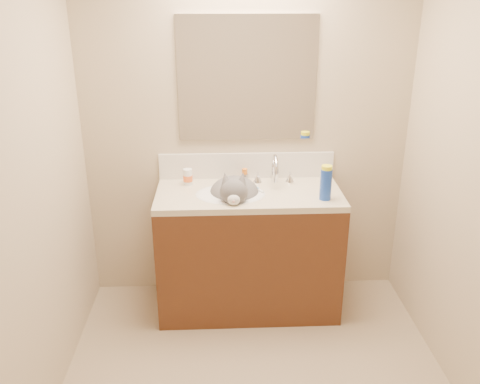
{
  "coord_description": "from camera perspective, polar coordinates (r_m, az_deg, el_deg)",
  "views": [
    {
      "loc": [
        -0.2,
        -2.07,
        2.08
      ],
      "look_at": [
        -0.06,
        0.92,
        0.88
      ],
      "focal_mm": 38.0,
      "sensor_mm": 36.0,
      "label": 1
    }
  ],
  "objects": [
    {
      "name": "spray_can",
      "position": [
        3.18,
        9.61,
        0.85
      ],
      "size": [
        0.09,
        0.09,
        0.2
      ],
      "primitive_type": "cylinder",
      "rotation": [
        0.0,
        0.0,
        -0.34
      ],
      "color": "#183EAC",
      "rests_on": "counter_slab"
    },
    {
      "name": "amber_bottle",
      "position": [
        3.45,
        0.53,
        1.91
      ],
      "size": [
        0.04,
        0.04,
        0.09
      ],
      "primitive_type": "cylinder",
      "rotation": [
        0.0,
        0.0,
        0.1
      ],
      "color": "orange",
      "rests_on": "counter_slab"
    },
    {
      "name": "faucet",
      "position": [
        3.4,
        3.9,
        2.27
      ],
      "size": [
        0.28,
        0.2,
        0.21
      ],
      "color": "silver",
      "rests_on": "counter_slab"
    },
    {
      "name": "mirror",
      "position": [
        3.36,
        0.8,
        12.56
      ],
      "size": [
        0.9,
        0.02,
        0.8
      ],
      "primitive_type": "cube",
      "color": "white",
      "rests_on": "room_shell"
    },
    {
      "name": "toothbrush_head",
      "position": [
        3.32,
        1.95,
        0.4
      ],
      "size": [
        0.03,
        0.03,
        0.01
      ],
      "primitive_type": "cube",
      "rotation": [
        0.0,
        0.0,
        0.45
      ],
      "color": "#5F9ECA",
      "rests_on": "counter_slab"
    },
    {
      "name": "pill_bottle",
      "position": [
        3.41,
        -5.88,
        1.7
      ],
      "size": [
        0.08,
        0.08,
        0.11
      ],
      "primitive_type": "cylinder",
      "rotation": [
        0.0,
        0.0,
        -0.33
      ],
      "color": "white",
      "rests_on": "counter_slab"
    },
    {
      "name": "silver_jar",
      "position": [
        3.45,
        0.58,
        1.58
      ],
      "size": [
        0.06,
        0.06,
        0.06
      ],
      "primitive_type": "cylinder",
      "rotation": [
        0.0,
        0.0,
        -0.37
      ],
      "color": "#B7B7BC",
      "rests_on": "counter_slab"
    },
    {
      "name": "spray_cap",
      "position": [
        3.15,
        9.72,
        2.58
      ],
      "size": [
        0.08,
        0.08,
        0.04
      ],
      "primitive_type": "cylinder",
      "rotation": [
        0.0,
        0.0,
        -0.34
      ],
      "color": "yellow",
      "rests_on": "spray_can"
    },
    {
      "name": "room_shell",
      "position": [
        2.16,
        2.72,
        5.89
      ],
      "size": [
        2.24,
        2.54,
        2.52
      ],
      "color": "tan",
      "rests_on": "ground"
    },
    {
      "name": "pill_label",
      "position": [
        3.41,
        -5.88,
        1.56
      ],
      "size": [
        0.08,
        0.08,
        0.04
      ],
      "primitive_type": "cylinder",
      "rotation": [
        0.0,
        0.0,
        -0.33
      ],
      "color": "orange",
      "rests_on": "pill_bottle"
    },
    {
      "name": "backsplash",
      "position": [
        3.5,
        0.75,
        2.98
      ],
      "size": [
        1.2,
        0.02,
        0.18
      ],
      "primitive_type": "cube",
      "color": "silver",
      "rests_on": "counter_slab"
    },
    {
      "name": "cat",
      "position": [
        3.28,
        -0.61,
        -0.34
      ],
      "size": [
        0.38,
        0.47,
        0.35
      ],
      "rotation": [
        0.0,
        0.0,
        -0.05
      ],
      "color": "#524F52",
      "rests_on": "basin"
    },
    {
      "name": "vanity_cabinet",
      "position": [
        3.48,
        0.96,
        -6.89
      ],
      "size": [
        1.2,
        0.55,
        0.82
      ],
      "primitive_type": "cube",
      "color": "#492613",
      "rests_on": "ground"
    },
    {
      "name": "counter_slab",
      "position": [
        3.29,
        1.0,
        -0.31
      ],
      "size": [
        1.2,
        0.55,
        0.04
      ],
      "primitive_type": "cube",
      "color": "beige",
      "rests_on": "vanity_cabinet"
    },
    {
      "name": "basin",
      "position": [
        3.28,
        -1.06,
        -1.35
      ],
      "size": [
        0.45,
        0.36,
        0.14
      ],
      "primitive_type": "ellipsoid",
      "color": "white",
      "rests_on": "vanity_cabinet"
    },
    {
      "name": "toothbrush",
      "position": [
        3.32,
        1.95,
        0.36
      ],
      "size": [
        0.08,
        0.14,
        0.01
      ],
      "primitive_type": "cube",
      "rotation": [
        0.0,
        0.0,
        0.45
      ],
      "color": "white",
      "rests_on": "counter_slab"
    }
  ]
}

